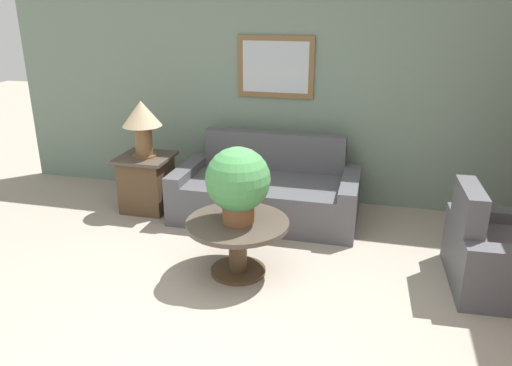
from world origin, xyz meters
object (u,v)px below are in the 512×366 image
Objects in this scene: side_table at (147,182)px; table_lamp at (142,120)px; couch_main at (267,193)px; coffee_table at (238,236)px; armchair at (507,257)px; potted_plant_on_table at (238,182)px.

table_lamp is at bearing 0.00° from side_table.
table_lamp reaches higher than couch_main.
coffee_table is at bearing -88.59° from couch_main.
armchair is 2.24m from coffee_table.
armchair is 3.70m from side_table.
couch_main is 2.44m from armchair.
armchair is at bearing -22.56° from couch_main.
table_lamp is (-1.37, -0.13, 0.77)m from couch_main.
table_lamp is at bearing 141.28° from potted_plant_on_table.
couch_main is 1.57m from table_lamp.
potted_plant_on_table is at bearing -88.14° from couch_main.
couch_main reaches higher than side_table.
coffee_table is at bearing -38.77° from table_lamp.
armchair is 1.54× the size of potted_plant_on_table.
potted_plant_on_table is at bearing 95.63° from armchair.
table_lamp is at bearing 74.72° from armchair.
table_lamp is (-1.40, 1.12, 0.69)m from coffee_table.
armchair is 1.62× the size of table_lamp.
potted_plant_on_table reaches higher than side_table.
coffee_table is 1.40× the size of side_table.
armchair is 1.58× the size of side_table.
couch_main is at bearing 91.86° from potted_plant_on_table.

